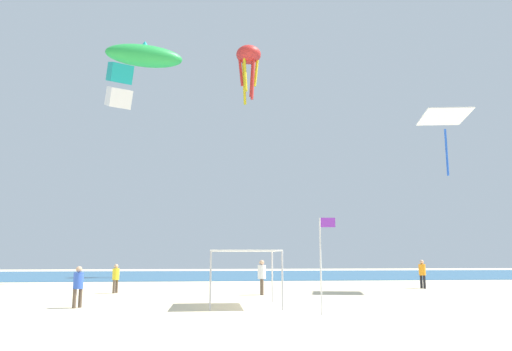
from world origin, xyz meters
name	(u,v)px	position (x,y,z in m)	size (l,w,h in m)	color
ground	(304,309)	(0.00, 0.00, -0.05)	(110.00, 110.00, 0.10)	beige
ocean_strip	(245,275)	(0.00, 32.68, 0.01)	(110.00, 25.57, 0.03)	#28608C
canopy_tent	(244,253)	(-2.42, 0.56, 2.21)	(2.88, 3.11, 2.33)	#B2B2B7
person_leftmost	(78,283)	(-9.20, 0.64, 0.98)	(0.40, 0.40, 1.66)	brown
person_central	(262,274)	(-1.04, 6.28, 1.09)	(0.44, 0.49, 1.85)	brown
person_rightmost	(422,272)	(9.81, 10.19, 1.06)	(0.43, 0.48, 1.81)	black
person_far_shore	(116,276)	(-9.15, 8.27, 0.95)	(0.38, 0.41, 1.61)	brown
banner_flag	(322,255)	(0.22, -2.60, 2.11)	(0.61, 0.06, 3.48)	silver
kite_octopus_red	(249,58)	(-0.09, 27.53, 22.78)	(2.63, 2.63, 6.19)	red
kite_box_teal	(119,86)	(-10.32, 12.47, 13.76)	(2.13, 2.29, 3.52)	teal
kite_diamond_white	(444,120)	(10.57, 7.48, 10.44)	(3.16, 3.16, 3.92)	white
kite_inflatable_green	(145,56)	(-9.36, 17.04, 18.01)	(6.36, 3.12, 2.30)	green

